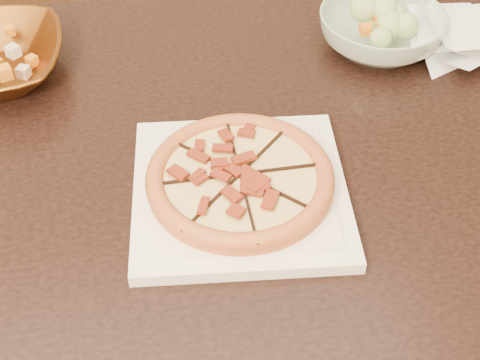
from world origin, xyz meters
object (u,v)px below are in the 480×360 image
(plate, at_px, (240,191))
(salad_bowl, at_px, (381,31))
(dining_table, at_px, (154,195))
(pizza, at_px, (240,178))

(plate, bearing_deg, salad_bowl, 47.68)
(dining_table, bearing_deg, pizza, -47.66)
(salad_bowl, bearing_deg, pizza, -132.33)
(dining_table, xyz_separation_m, salad_bowl, (0.40, 0.18, 0.14))
(plate, bearing_deg, pizza, 161.34)
(dining_table, height_order, pizza, pizza)
(pizza, distance_m, salad_bowl, 0.42)
(pizza, bearing_deg, plate, -18.66)
(dining_table, bearing_deg, salad_bowl, 24.68)
(plate, relative_size, salad_bowl, 1.43)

